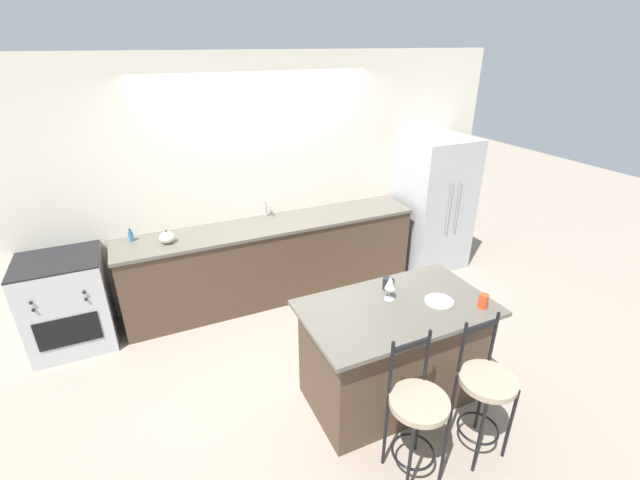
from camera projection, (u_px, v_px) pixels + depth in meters
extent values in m
plane|color=gray|center=(286.00, 309.00, 4.89)|extent=(18.00, 18.00, 0.00)
cube|color=beige|center=(262.00, 179.00, 4.86)|extent=(6.00, 0.07, 2.70)
cube|color=#4C3828|center=(274.00, 261.00, 4.99)|extent=(3.33, 0.61, 0.89)
cube|color=#5B564C|center=(272.00, 224.00, 4.80)|extent=(3.36, 0.65, 0.03)
cube|color=black|center=(272.00, 223.00, 4.79)|extent=(0.56, 0.34, 0.01)
cylinder|color=#ADAFB5|center=(266.00, 208.00, 4.91)|extent=(0.02, 0.02, 0.22)
cylinder|color=#ADAFB5|center=(267.00, 201.00, 4.82)|extent=(0.02, 0.12, 0.02)
cube|color=#4C3828|center=(393.00, 354.00, 3.53)|extent=(1.38, 0.76, 0.87)
cube|color=#5B564C|center=(397.00, 308.00, 3.34)|extent=(1.50, 0.88, 0.03)
cube|color=#ADAFB5|center=(433.00, 203.00, 5.58)|extent=(0.82, 0.74, 1.71)
cylinder|color=#939399|center=(449.00, 207.00, 5.20)|extent=(0.02, 0.02, 0.65)
cylinder|color=#939399|center=(458.00, 206.00, 5.25)|extent=(0.02, 0.02, 0.65)
cube|color=#B7B7BC|center=(68.00, 303.00, 4.15)|extent=(0.73, 0.65, 0.93)
cube|color=black|center=(69.00, 331.00, 3.93)|extent=(0.53, 0.01, 0.30)
cube|color=black|center=(55.00, 260.00, 3.95)|extent=(0.73, 0.65, 0.02)
cylinder|color=black|center=(31.00, 303.00, 3.69)|extent=(0.03, 0.02, 0.03)
cylinder|color=black|center=(84.00, 292.00, 3.84)|extent=(0.03, 0.02, 0.03)
cylinder|color=black|center=(33.00, 310.00, 3.72)|extent=(0.03, 0.02, 0.03)
cylinder|color=black|center=(86.00, 299.00, 3.88)|extent=(0.03, 0.02, 0.03)
cylinder|color=black|center=(409.00, 465.00, 2.74)|extent=(0.02, 0.02, 0.63)
cylinder|color=black|center=(445.00, 449.00, 2.84)|extent=(0.02, 0.02, 0.63)
cylinder|color=black|center=(385.00, 431.00, 2.97)|extent=(0.02, 0.02, 0.63)
cylinder|color=black|center=(419.00, 418.00, 3.08)|extent=(0.02, 0.02, 0.63)
torus|color=black|center=(413.00, 451.00, 2.95)|extent=(0.30, 0.30, 0.02)
cylinder|color=gray|center=(419.00, 403.00, 2.76)|extent=(0.39, 0.39, 0.04)
cylinder|color=black|center=(391.00, 368.00, 2.73)|extent=(0.02, 0.02, 0.41)
cylinder|color=black|center=(427.00, 355.00, 2.84)|extent=(0.02, 0.02, 0.41)
cube|color=black|center=(411.00, 345.00, 2.73)|extent=(0.28, 0.02, 0.04)
cylinder|color=black|center=(479.00, 439.00, 2.92)|extent=(0.02, 0.02, 0.63)
cylinder|color=black|center=(510.00, 425.00, 3.02)|extent=(0.02, 0.02, 0.63)
cylinder|color=black|center=(452.00, 409.00, 3.15)|extent=(0.02, 0.02, 0.63)
cylinder|color=black|center=(481.00, 397.00, 3.26)|extent=(0.02, 0.02, 0.63)
torus|color=black|center=(478.00, 428.00, 3.13)|extent=(0.30, 0.30, 0.02)
cylinder|color=gray|center=(488.00, 381.00, 2.94)|extent=(0.39, 0.39, 0.04)
cylinder|color=black|center=(462.00, 348.00, 2.91)|extent=(0.02, 0.02, 0.41)
cylinder|color=black|center=(494.00, 337.00, 3.02)|extent=(0.02, 0.02, 0.41)
cube|color=black|center=(481.00, 327.00, 2.91)|extent=(0.28, 0.02, 0.04)
cylinder|color=beige|center=(439.00, 301.00, 3.39)|extent=(0.23, 0.23, 0.01)
torus|color=beige|center=(439.00, 301.00, 3.38)|extent=(0.22, 0.22, 0.01)
cylinder|color=white|center=(389.00, 299.00, 3.43)|extent=(0.08, 0.08, 0.00)
cylinder|color=white|center=(389.00, 294.00, 3.41)|extent=(0.01, 0.01, 0.09)
cone|color=white|center=(390.00, 282.00, 3.36)|extent=(0.08, 0.08, 0.11)
cylinder|color=#232326|center=(387.00, 283.00, 3.55)|extent=(0.08, 0.08, 0.10)
torus|color=#232326|center=(391.00, 282.00, 3.56)|extent=(0.07, 0.01, 0.07)
cylinder|color=red|center=(483.00, 301.00, 3.30)|extent=(0.07, 0.07, 0.11)
ellipsoid|color=beige|center=(167.00, 237.00, 4.29)|extent=(0.15, 0.15, 0.12)
cylinder|color=brown|center=(166.00, 231.00, 4.26)|extent=(0.02, 0.02, 0.02)
cylinder|color=teal|center=(131.00, 236.00, 4.33)|extent=(0.05, 0.05, 0.11)
cylinder|color=black|center=(130.00, 230.00, 4.30)|extent=(0.02, 0.02, 0.03)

